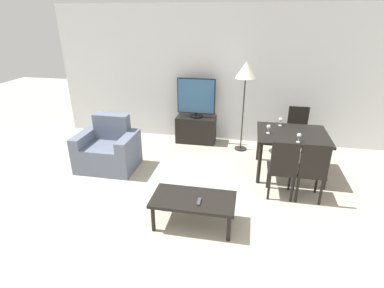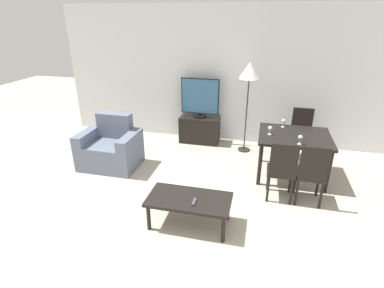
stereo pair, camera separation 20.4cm
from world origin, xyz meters
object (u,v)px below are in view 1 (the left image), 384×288
object	(u,v)px
dining_table	(292,138)
remote_primary	(199,202)
dining_chair_near_right	(312,169)
wine_glass_center	(269,127)
dining_chair_near	(283,167)
floor_lamp	(246,73)
armchair	(108,150)
wine_glass_left	(281,120)
coffee_table	(193,201)
tv_stand	(196,129)
dining_chair_far	(297,130)
tv	(196,98)
wine_glass_right	(299,136)

from	to	relation	value
dining_table	remote_primary	distance (m)	2.14
dining_chair_near_right	wine_glass_center	bearing A→B (deg)	129.28
dining_chair_near	floor_lamp	xyz separation A→B (m)	(-0.63, 1.63, 1.00)
dining_chair_near	remote_primary	size ratio (longest dim) A/B	6.18
armchair	wine_glass_left	size ratio (longest dim) A/B	6.73
dining_chair_near_right	remote_primary	xyz separation A→B (m)	(-1.44, -0.93, -0.10)
wine_glass_left	dining_table	bearing A→B (deg)	-61.92
coffee_table	remote_primary	size ratio (longest dim) A/B	6.97
dining_chair_near	floor_lamp	world-z (taller)	floor_lamp
dining_chair_near	dining_table	bearing A→B (deg)	76.19
dining_table	remote_primary	size ratio (longest dim) A/B	7.46
coffee_table	dining_table	size ratio (longest dim) A/B	0.93
tv_stand	wine_glass_center	xyz separation A→B (m)	(1.39, -1.14, 0.56)
tv_stand	wine_glass_left	world-z (taller)	wine_glass_left
wine_glass_center	armchair	bearing A→B (deg)	-173.78
dining_chair_far	dining_chair_near_right	size ratio (longest dim) A/B	1.00
dining_table	wine_glass_left	xyz separation A→B (m)	(-0.18, 0.33, 0.19)
armchair	dining_chair_near	size ratio (longest dim) A/B	1.06
wine_glass_left	armchair	bearing A→B (deg)	-166.48
tv	dining_table	size ratio (longest dim) A/B	0.71
tv_stand	tv	bearing A→B (deg)	-90.00
tv	coffee_table	bearing A→B (deg)	-80.35
dining_chair_far	wine_glass_center	bearing A→B (deg)	-124.03
coffee_table	dining_chair_far	xyz separation A→B (m)	(1.52, 2.45, 0.16)
dining_chair_near	wine_glass_right	world-z (taller)	dining_chair_near
dining_chair_near_right	wine_glass_right	world-z (taller)	dining_chair_near_right
dining_table	dining_chair_near_right	world-z (taller)	dining_chair_near_right
dining_table	wine_glass_center	size ratio (longest dim) A/B	7.66
tv	tv_stand	bearing A→B (deg)	90.00
floor_lamp	wine_glass_left	size ratio (longest dim) A/B	11.80
dining_chair_near_right	remote_primary	size ratio (longest dim) A/B	6.18
dining_chair_far	remote_primary	size ratio (longest dim) A/B	6.18
tv_stand	dining_chair_far	distance (m)	2.01
coffee_table	wine_glass_center	distance (m)	1.89
floor_lamp	wine_glass_center	bearing A→B (deg)	-64.40
dining_chair_near_right	wine_glass_right	distance (m)	0.56
dining_table	dining_chair_far	distance (m)	0.83
floor_lamp	tv	bearing A→B (deg)	166.96
wine_glass_left	coffee_table	bearing A→B (deg)	-120.14
tv_stand	wine_glass_center	distance (m)	1.88
armchair	tv	xyz separation A→B (m)	(1.30, 1.43, 0.63)
dining_chair_near	remote_primary	distance (m)	1.40
floor_lamp	dining_table	bearing A→B (deg)	-45.19
tv_stand	remote_primary	distance (m)	2.84
tv	dining_chair_near_right	xyz separation A→B (m)	(1.98, -1.85, -0.44)
dining_chair_near_right	dining_chair_near	bearing A→B (deg)	180.00
wine_glass_center	tv	bearing A→B (deg)	140.84
dining_chair_near	dining_chair_far	world-z (taller)	same
dining_chair_near	dining_chair_far	bearing A→B (deg)	76.19
wine_glass_right	tv_stand	bearing A→B (deg)	141.97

